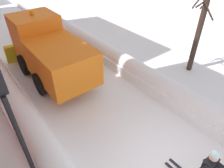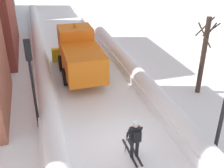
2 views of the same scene
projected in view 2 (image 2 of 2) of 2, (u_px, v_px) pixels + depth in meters
The scene contains 7 objects.
ground_plane at pixel (80, 59), 20.77m from camera, with size 80.00×80.00×0.00m, color white.
snowbank_left at pixel (40, 58), 19.85m from camera, with size 1.10×36.00×1.02m.
snowbank_right at pixel (116, 51), 21.30m from camera, with size 1.10×36.00×0.96m.
plow_truck at pixel (80, 54), 17.63m from camera, with size 3.20×5.98×3.12m.
skier at pixel (135, 137), 10.89m from camera, with size 0.62×1.80×1.81m.
traffic_light_pole at pixel (30, 68), 11.88m from camera, with size 0.28×0.42×4.31m.
bare_tree_near at pixel (203, 55), 15.18m from camera, with size 1.07×1.20×4.46m.
Camera 2 is at (-3.07, -9.22, 7.87)m, focal length 43.92 mm.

